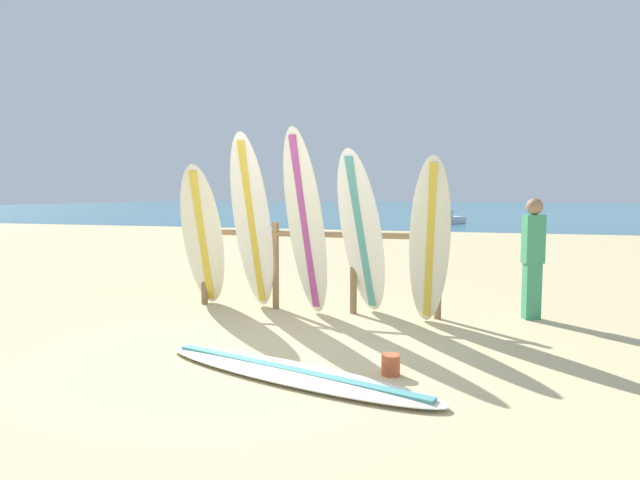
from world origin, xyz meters
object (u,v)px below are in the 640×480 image
(surfboard_leaning_far_left, at_px, (203,237))
(surfboard_leaning_center_right, at_px, (430,242))
(beachgoer_standing, at_px, (533,253))
(sand_bucket, at_px, (391,365))
(surfboard_leaning_left, at_px, (253,226))
(surfboard_rack, at_px, (314,255))
(small_boat_offshore, at_px, (442,219))
(surfboard_leaning_center, at_px, (362,235))
(surfboard_leaning_center_left, at_px, (306,225))
(surfboard_lying_on_sand, at_px, (291,373))

(surfboard_leaning_far_left, distance_m, surfboard_leaning_center_right, 3.04)
(surfboard_leaning_center_right, relative_size, beachgoer_standing, 1.33)
(sand_bucket, bearing_deg, surfboard_leaning_far_left, 145.08)
(surfboard_leaning_far_left, xyz_separation_m, surfboard_leaning_left, (0.80, -0.16, 0.18))
(surfboard_rack, distance_m, small_boat_offshore, 21.75)
(surfboard_leaning_center, relative_size, sand_bucket, 11.65)
(surfboard_leaning_left, xyz_separation_m, beachgoer_standing, (3.45, 0.72, -0.32))
(surfboard_leaning_left, distance_m, surfboard_leaning_center_left, 0.73)
(surfboard_leaning_center_left, bearing_deg, surfboard_rack, 93.90)
(sand_bucket, bearing_deg, surfboard_leaning_center_right, 84.86)
(surfboard_leaning_center, xyz_separation_m, surfboard_leaning_center_right, (0.84, -0.15, -0.05))
(small_boat_offshore, bearing_deg, surfboard_lying_on_sand, -89.65)
(sand_bucket, bearing_deg, beachgoer_standing, 61.83)
(surfboard_leaning_far_left, height_order, sand_bucket, surfboard_leaning_far_left)
(surfboard_rack, bearing_deg, surfboard_leaning_center_right, -14.43)
(surfboard_rack, bearing_deg, surfboard_leaning_center, -19.63)
(surfboard_leaning_center_right, distance_m, surfboard_lying_on_sand, 2.55)
(surfboard_leaning_left, height_order, surfboard_leaning_center, surfboard_leaning_left)
(sand_bucket, bearing_deg, surfboard_leaning_center_left, 126.56)
(surfboard_lying_on_sand, bearing_deg, surfboard_leaning_center, 86.56)
(small_boat_offshore, bearing_deg, surfboard_leaning_far_left, -94.97)
(surfboard_rack, xyz_separation_m, sand_bucket, (1.38, -2.26, -0.66))
(surfboard_leaning_center_right, xyz_separation_m, small_boat_offshore, (-1.13, 22.14, -0.75))
(surfboard_leaning_far_left, relative_size, surfboard_leaning_center_left, 0.83)
(surfboard_leaning_far_left, bearing_deg, sand_bucket, -34.92)
(surfboard_leaning_left, xyz_separation_m, sand_bucket, (2.07, -1.85, -1.06))
(surfboard_rack, bearing_deg, beachgoer_standing, 6.42)
(surfboard_leaning_center_left, height_order, surfboard_lying_on_sand, surfboard_leaning_center_left)
(surfboard_leaning_far_left, bearing_deg, surfboard_leaning_center, 0.07)
(surfboard_leaning_center_left, bearing_deg, beachgoer_standing, 15.47)
(small_boat_offshore, xyz_separation_m, sand_bucket, (0.96, -24.00, -0.17))
(small_boat_offshore, bearing_deg, surfboard_leaning_left, -92.87)
(small_boat_offshore, bearing_deg, surfboard_rack, -91.09)
(surfboard_leaning_center_right, relative_size, surfboard_lying_on_sand, 0.71)
(surfboard_lying_on_sand, bearing_deg, beachgoer_standing, 52.51)
(surfboard_lying_on_sand, distance_m, small_boat_offshore, 24.29)
(surfboard_leaning_left, relative_size, small_boat_offshore, 0.81)
(surfboard_leaning_left, relative_size, surfboard_lying_on_sand, 0.81)
(surfboard_leaning_far_left, relative_size, sand_bucket, 10.81)
(surfboard_rack, height_order, sand_bucket, surfboard_rack)
(surfboard_leaning_center_left, bearing_deg, surfboard_leaning_center, 16.10)
(surfboard_leaning_center, xyz_separation_m, surfboard_lying_on_sand, (-0.14, -2.29, -1.02))
(beachgoer_standing, distance_m, small_boat_offshore, 21.57)
(surfboard_lying_on_sand, height_order, beachgoer_standing, beachgoer_standing)
(surfboard_leaning_far_left, xyz_separation_m, small_boat_offshore, (1.91, 22.00, -0.72))
(surfboard_leaning_left, bearing_deg, surfboard_leaning_center_left, -2.55)
(surfboard_leaning_center_left, bearing_deg, surfboard_leaning_center_right, 1.77)
(surfboard_leaning_center_right, height_order, surfboard_lying_on_sand, surfboard_leaning_center_right)
(surfboard_leaning_center, relative_size, small_boat_offshore, 0.74)
(surfboard_leaning_center, bearing_deg, small_boat_offshore, 90.74)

